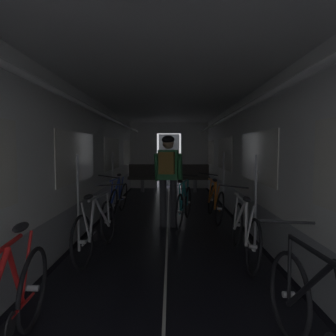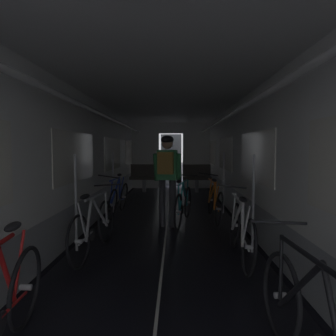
# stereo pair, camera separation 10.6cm
# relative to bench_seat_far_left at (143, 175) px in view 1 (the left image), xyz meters

# --- Properties ---
(train_car_shell) EXTENTS (3.14, 12.34, 2.57)m
(train_car_shell) POSITION_rel_bench_seat_far_left_xyz_m (0.90, -4.47, 1.13)
(train_car_shell) COLOR black
(train_car_shell) RESTS_ON ground
(bench_seat_far_left) EXTENTS (0.98, 0.51, 0.95)m
(bench_seat_far_left) POSITION_rel_bench_seat_far_left_xyz_m (0.00, 0.00, 0.00)
(bench_seat_far_left) COLOR gray
(bench_seat_far_left) RESTS_ON ground
(bench_seat_far_right) EXTENTS (0.98, 0.51, 0.95)m
(bench_seat_far_right) POSITION_rel_bench_seat_far_left_xyz_m (1.80, 0.00, 0.00)
(bench_seat_far_right) COLOR gray
(bench_seat_far_right) RESTS_ON ground
(bicycle_orange) EXTENTS (0.44, 1.69, 0.96)m
(bicycle_orange) POSITION_rel_bench_seat_far_left_xyz_m (1.88, -4.03, -0.19)
(bicycle_orange) COLOR black
(bicycle_orange) RESTS_ON ground
(bicycle_black) EXTENTS (0.44, 1.69, 0.94)m
(bicycle_black) POSITION_rel_bench_seat_far_left_xyz_m (1.92, -8.44, -0.18)
(bicycle_black) COLOR black
(bicycle_black) RESTS_ON ground
(bicycle_red) EXTENTS (0.44, 1.69, 0.95)m
(bicycle_red) POSITION_rel_bench_seat_far_left_xyz_m (-0.12, -8.33, -0.18)
(bicycle_red) COLOR black
(bicycle_red) RESTS_ON ground
(bicycle_silver) EXTENTS (0.44, 1.69, 0.95)m
(bicycle_silver) POSITION_rel_bench_seat_far_left_xyz_m (-0.08, -6.10, -0.18)
(bicycle_silver) COLOR black
(bicycle_silver) RESTS_ON ground
(bicycle_white) EXTENTS (0.44, 1.69, 0.95)m
(bicycle_white) POSITION_rel_bench_seat_far_left_xyz_m (1.94, -6.26, -0.19)
(bicycle_white) COLOR black
(bicycle_white) RESTS_ON ground
(bicycle_blue) EXTENTS (0.44, 1.69, 0.96)m
(bicycle_blue) POSITION_rel_bench_seat_far_left_xyz_m (-0.20, -3.66, -0.19)
(bicycle_blue) COLOR black
(bicycle_blue) RESTS_ON ground
(person_cyclist_aisle) EXTENTS (0.55, 0.42, 1.73)m
(person_cyclist_aisle) POSITION_rel_bench_seat_far_left_xyz_m (0.91, -4.62, 0.50)
(person_cyclist_aisle) COLOR #2D2D33
(person_cyclist_aisle) RESTS_ON ground
(bicycle_teal_in_aisle) EXTENTS (0.51, 1.66, 0.94)m
(bicycle_teal_in_aisle) POSITION_rel_bench_seat_far_left_xyz_m (1.23, -4.35, -0.18)
(bicycle_teal_in_aisle) COLOR black
(bicycle_teal_in_aisle) RESTS_ON ground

